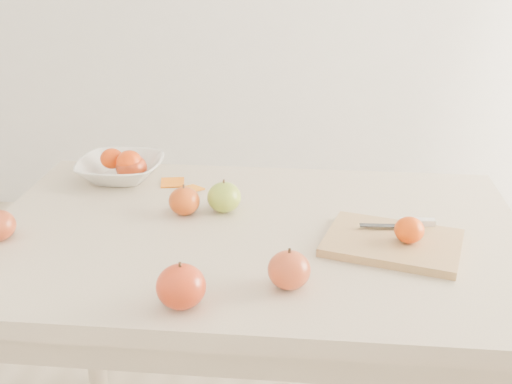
{
  "coord_description": "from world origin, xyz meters",
  "views": [
    {
      "loc": [
        0.13,
        -1.28,
        1.37
      ],
      "look_at": [
        0.0,
        0.05,
        0.82
      ],
      "focal_mm": 45.0,
      "sensor_mm": 36.0,
      "label": 1
    }
  ],
  "objects": [
    {
      "name": "table",
      "position": [
        0.0,
        0.0,
        0.65
      ],
      "size": [
        1.2,
        0.8,
        0.75
      ],
      "color": "beige",
      "rests_on": "ground"
    },
    {
      "name": "cutting_board",
      "position": [
        0.3,
        -0.05,
        0.76
      ],
      "size": [
        0.32,
        0.27,
        0.02
      ],
      "primitive_type": "cube",
      "rotation": [
        0.0,
        0.0,
        -0.26
      ],
      "color": "#A98354",
      "rests_on": "table"
    },
    {
      "name": "board_tangerine",
      "position": [
        0.33,
        -0.06,
        0.8
      ],
      "size": [
        0.06,
        0.06,
        0.05
      ],
      "primitive_type": "ellipsoid",
      "color": "#CA4507",
      "rests_on": "cutting_board"
    },
    {
      "name": "fruit_bowl",
      "position": [
        -0.38,
        0.27,
        0.78
      ],
      "size": [
        0.22,
        0.22,
        0.05
      ],
      "primitive_type": "imported",
      "color": "silver",
      "rests_on": "table"
    },
    {
      "name": "bowl_tangerine_near",
      "position": [
        -0.41,
        0.28,
        0.8
      ],
      "size": [
        0.06,
        0.06,
        0.05
      ],
      "primitive_type": "ellipsoid",
      "color": "red",
      "rests_on": "fruit_bowl"
    },
    {
      "name": "bowl_tangerine_far",
      "position": [
        -0.35,
        0.26,
        0.81
      ],
      "size": [
        0.07,
        0.07,
        0.06
      ],
      "primitive_type": "ellipsoid",
      "color": "#DC3E07",
      "rests_on": "fruit_bowl"
    },
    {
      "name": "orange_peel_a",
      "position": [
        -0.24,
        0.25,
        0.75
      ],
      "size": [
        0.07,
        0.05,
        0.01
      ],
      "primitive_type": "cube",
      "rotation": [
        0.21,
        0.0,
        0.18
      ],
      "color": "orange",
      "rests_on": "table"
    },
    {
      "name": "orange_peel_b",
      "position": [
        -0.18,
        0.22,
        0.75
      ],
      "size": [
        0.06,
        0.05,
        0.01
      ],
      "primitive_type": "cube",
      "rotation": [
        -0.14,
        0.0,
        -0.6
      ],
      "color": "orange",
      "rests_on": "table"
    },
    {
      "name": "paring_knife",
      "position": [
        0.35,
        0.02,
        0.78
      ],
      "size": [
        0.17,
        0.05,
        0.01
      ],
      "color": "white",
      "rests_on": "cutting_board"
    },
    {
      "name": "apple_green",
      "position": [
        -0.08,
        0.09,
        0.79
      ],
      "size": [
        0.08,
        0.08,
        0.07
      ],
      "primitive_type": "ellipsoid",
      "color": "#6CA027",
      "rests_on": "table"
    },
    {
      "name": "apple_red_a",
      "position": [
        -0.35,
        0.26,
        0.79
      ],
      "size": [
        0.08,
        0.08,
        0.07
      ],
      "primitive_type": "ellipsoid",
      "color": "maroon",
      "rests_on": "table"
    },
    {
      "name": "apple_red_c",
      "position": [
        -0.1,
        -0.32,
        0.79
      ],
      "size": [
        0.09,
        0.09,
        0.08
      ],
      "primitive_type": "ellipsoid",
      "color": "#A62310",
      "rests_on": "table"
    },
    {
      "name": "apple_red_e",
      "position": [
        0.09,
        -0.24,
        0.79
      ],
      "size": [
        0.08,
        0.08,
        0.07
      ],
      "primitive_type": "ellipsoid",
      "color": "maroon",
      "rests_on": "table"
    },
    {
      "name": "apple_red_b",
      "position": [
        -0.17,
        0.07,
        0.78
      ],
      "size": [
        0.07,
        0.07,
        0.07
      ],
      "primitive_type": "ellipsoid",
      "color": "#A11607",
      "rests_on": "table"
    }
  ]
}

